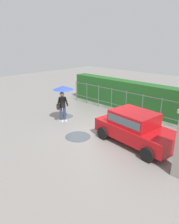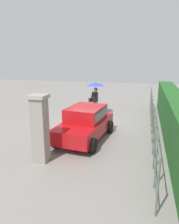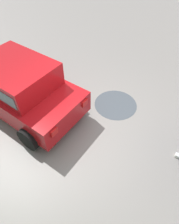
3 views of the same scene
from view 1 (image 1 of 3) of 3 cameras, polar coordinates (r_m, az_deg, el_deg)
The scene contains 7 objects.
ground_plane at distance 10.66m, azimuth 1.49°, elevation -5.40°, with size 40.00×40.00×0.00m, color gray.
car at distance 9.43m, azimuth 12.47°, elevation -3.95°, with size 3.88×2.18×1.48m.
pedestrian at distance 11.55m, azimuth -7.38°, elevation 4.93°, with size 1.12×1.12×2.09m.
fence_section at distance 12.47m, azimuth 14.40°, elevation 1.77°, with size 11.60×0.05×1.50m.
hedge_row at distance 13.25m, azimuth 16.57°, elevation 3.16°, with size 12.55×0.90×1.90m, color #235B23.
puddle_near at distance 10.12m, azimuth -3.25°, elevation -6.81°, with size 1.24×1.24×0.00m, color #4C545B.
puddle_far at distance 12.80m, azimuth -6.47°, elevation -1.17°, with size 0.85×0.85×0.00m, color #4C545B.
Camera 1 is at (6.58, -7.10, 4.45)m, focal length 33.03 mm.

